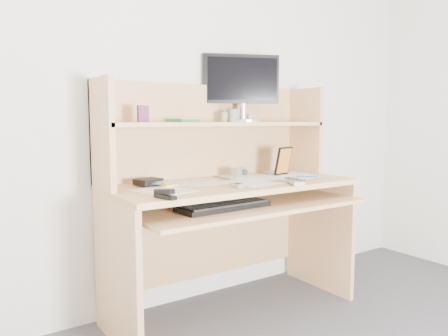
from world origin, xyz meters
TOP-DOWN VIEW (x-y plane):
  - back_wall at (0.00, 1.80)m, footprint 3.60×0.04m
  - desk at (0.00, 1.56)m, footprint 1.40×0.70m
  - paper_clutter at (0.00, 1.48)m, footprint 1.32×0.54m
  - keyboard at (-0.18, 1.31)m, footprint 0.49×0.19m
  - tv_remote at (0.22, 1.22)m, footprint 0.14×0.20m
  - flip_phone at (-0.10, 1.31)m, footprint 0.04×0.08m
  - stapler at (-0.55, 1.22)m, footprint 0.06×0.13m
  - wallet at (-0.45, 1.62)m, footprint 0.15×0.13m
  - sticky_note_pad at (-0.37, 1.55)m, footprint 0.08×0.08m
  - digital_camera at (0.12, 1.59)m, footprint 0.10×0.07m
  - game_case at (0.41, 1.53)m, footprint 0.12×0.03m
  - blue_pen at (0.46, 1.37)m, footprint 0.10×0.08m
  - card_box at (-0.47, 1.61)m, footprint 0.06×0.03m
  - shelf_book at (-0.22, 1.66)m, footprint 0.13×0.17m
  - chip_stack_a at (0.07, 1.67)m, footprint 0.05×0.05m
  - chip_stack_b at (0.10, 1.62)m, footprint 0.06×0.06m
  - chip_stack_c at (0.26, 1.67)m, footprint 0.04×0.04m
  - chip_stack_d at (0.16, 1.68)m, footprint 0.05×0.05m
  - monitor at (0.20, 1.68)m, footprint 0.44×0.25m

SIDE VIEW (x-z plane):
  - keyboard at x=-0.18m, z-range 0.65..0.68m
  - desk at x=0.00m, z-range 0.04..1.34m
  - paper_clutter at x=0.00m, z-range 0.75..0.76m
  - sticky_note_pad at x=-0.37m, z-range 0.75..0.76m
  - blue_pen at x=0.46m, z-range 0.76..0.76m
  - tv_remote at x=0.22m, z-range 0.76..0.78m
  - flip_phone at x=-0.10m, z-range 0.76..0.78m
  - wallet at x=-0.45m, z-range 0.76..0.79m
  - stapler at x=-0.55m, z-range 0.76..0.79m
  - digital_camera at x=0.12m, z-range 0.76..0.81m
  - game_case at x=0.41m, z-range 0.76..0.93m
  - shelf_book at x=-0.22m, z-range 1.08..1.10m
  - chip_stack_c at x=0.26m, z-range 1.08..1.13m
  - chip_stack_a at x=0.07m, z-range 1.08..1.14m
  - chip_stack_b at x=0.10m, z-range 1.08..1.15m
  - chip_stack_d at x=0.16m, z-range 1.08..1.16m
  - card_box at x=-0.47m, z-range 1.08..1.17m
  - back_wall at x=0.00m, z-range 0.00..2.50m
  - monitor at x=0.20m, z-range 1.09..1.50m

